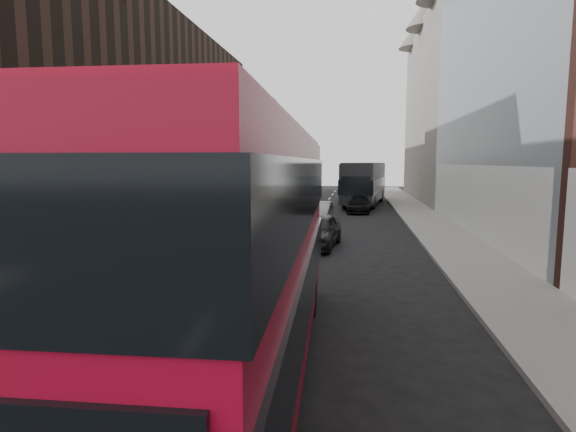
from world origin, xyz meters
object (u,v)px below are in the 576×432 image
at_px(street_lamp, 146,158).
at_px(grey_bus, 365,182).
at_px(car_b, 320,211).
at_px(car_c, 359,204).
at_px(car_a, 317,231).
at_px(red_bus, 238,244).

bearing_deg(street_lamp, grey_bus, 58.71).
height_order(car_b, car_c, car_b).
relative_size(street_lamp, car_b, 1.79).
distance_m(grey_bus, car_b, 12.56).
height_order(street_lamp, grey_bus, street_lamp).
bearing_deg(car_a, grey_bus, 89.71).
xyz_separation_m(red_bus, car_a, (0.31, 12.98, -1.73)).
bearing_deg(car_b, street_lamp, -136.90).
height_order(red_bus, car_b, red_bus).
xyz_separation_m(street_lamp, grey_bus, (11.84, 19.48, -2.10)).
xyz_separation_m(grey_bus, car_c, (-0.49, -6.58, -1.45)).
distance_m(street_lamp, car_b, 11.97).
distance_m(red_bus, car_a, 13.10).
xyz_separation_m(red_bus, car_b, (-0.30, 22.36, -1.86)).
distance_m(street_lamp, grey_bus, 22.90).
bearing_deg(car_b, red_bus, -86.46).
relative_size(car_a, car_b, 1.16).
xyz_separation_m(grey_bus, car_b, (-3.12, -12.08, -1.44)).
xyz_separation_m(red_bus, car_c, (2.33, 27.86, -1.87)).
xyz_separation_m(car_a, car_c, (2.02, 14.88, -0.14)).
height_order(car_a, car_c, car_a).
bearing_deg(street_lamp, car_a, -11.94).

